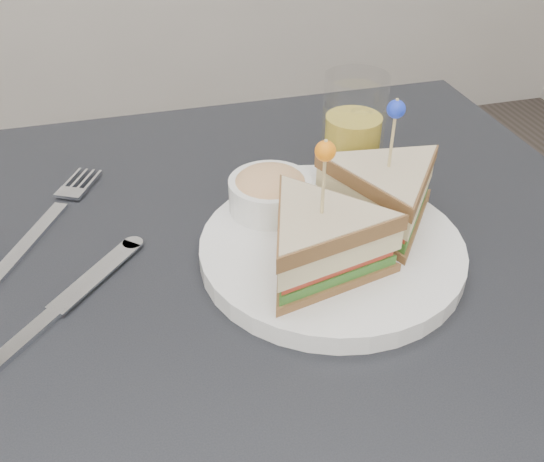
{
  "coord_description": "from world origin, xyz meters",
  "views": [
    {
      "loc": [
        -0.11,
        -0.42,
        1.12
      ],
      "look_at": [
        0.01,
        0.01,
        0.8
      ],
      "focal_mm": 40.0,
      "sensor_mm": 36.0,
      "label": 1
    }
  ],
  "objects": [
    {
      "name": "table",
      "position": [
        0.0,
        0.0,
        0.67
      ],
      "size": [
        0.8,
        0.8,
        0.75
      ],
      "color": "black",
      "rests_on": "ground"
    },
    {
      "name": "cutlery_knife",
      "position": [
        -0.18,
        0.01,
        0.75
      ],
      "size": [
        0.15,
        0.16,
        0.01
      ],
      "rotation": [
        0.0,
        0.0,
        -0.74
      ],
      "color": "silver",
      "rests_on": "table"
    },
    {
      "name": "plate_meal",
      "position": [
        0.08,
        0.02,
        0.79
      ],
      "size": [
        0.32,
        0.32,
        0.15
      ],
      "rotation": [
        0.0,
        0.0,
        -0.3
      ],
      "color": "white",
      "rests_on": "table"
    },
    {
      "name": "drink_set",
      "position": [
        0.13,
        0.13,
        0.81
      ],
      "size": [
        0.13,
        0.13,
        0.14
      ],
      "rotation": [
        0.0,
        0.0,
        -0.22
      ],
      "color": "white",
      "rests_on": "table"
    },
    {
      "name": "cutlery_fork",
      "position": [
        -0.19,
        0.16,
        0.75
      ],
      "size": [
        0.12,
        0.2,
        0.01
      ],
      "rotation": [
        0.0,
        0.0,
        -0.47
      ],
      "color": "silver",
      "rests_on": "table"
    }
  ]
}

